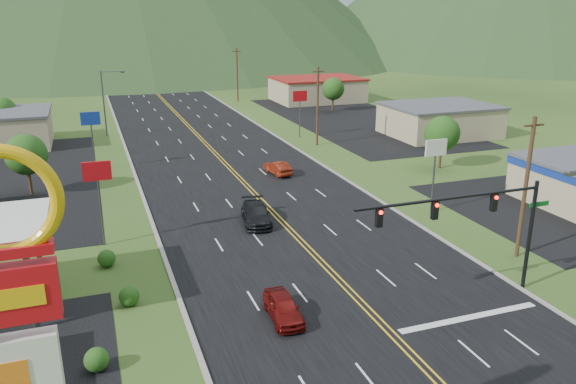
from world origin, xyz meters
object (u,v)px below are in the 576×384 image
object	(u,v)px
streetlight_west	(106,99)
car_red_near	(283,308)
car_dark_mid	(256,214)
traffic_signal	(478,215)
car_red_far	(278,168)

from	to	relation	value
streetlight_west	car_red_near	world-z (taller)	streetlight_west
car_red_near	streetlight_west	bearing A→B (deg)	100.00
streetlight_west	car_red_near	size ratio (longest dim) A/B	2.20
streetlight_west	car_dark_mid	world-z (taller)	streetlight_west
car_red_near	car_dark_mid	distance (m)	15.29
car_red_near	traffic_signal	bearing A→B (deg)	-4.35
traffic_signal	car_dark_mid	distance (m)	19.13
streetlight_west	car_dark_mid	bearing A→B (deg)	-76.34
streetlight_west	car_red_far	distance (m)	31.14
traffic_signal	streetlight_west	xyz separation A→B (m)	(-18.16, 56.00, -0.15)
traffic_signal	car_red_far	distance (m)	30.07
car_red_far	car_red_near	bearing A→B (deg)	63.85
car_dark_mid	car_red_near	bearing A→B (deg)	-91.44
car_red_near	car_red_far	xyz separation A→B (m)	(9.22, 28.16, -0.00)
car_red_near	car_dark_mid	size ratio (longest dim) A/B	0.78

